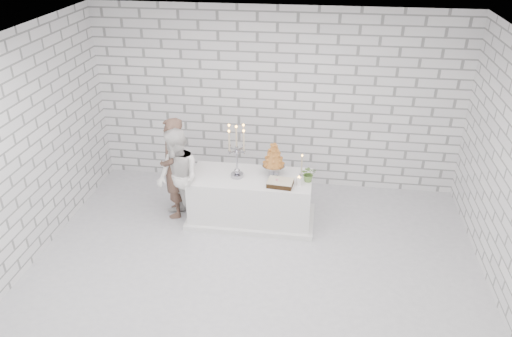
% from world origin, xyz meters
% --- Properties ---
extents(ground, '(6.00, 5.00, 0.01)m').
position_xyz_m(ground, '(0.00, 0.00, 0.00)').
color(ground, silver).
rests_on(ground, ground).
extents(ceiling, '(6.00, 5.00, 0.01)m').
position_xyz_m(ceiling, '(0.00, 0.00, 3.00)').
color(ceiling, white).
rests_on(ceiling, ground).
extents(wall_back, '(6.00, 0.01, 3.00)m').
position_xyz_m(wall_back, '(0.00, 2.50, 1.50)').
color(wall_back, white).
rests_on(wall_back, ground).
extents(wall_front, '(6.00, 0.01, 3.00)m').
position_xyz_m(wall_front, '(0.00, -2.50, 1.50)').
color(wall_front, white).
rests_on(wall_front, ground).
extents(wall_left, '(0.01, 5.00, 3.00)m').
position_xyz_m(wall_left, '(-3.00, 0.00, 1.50)').
color(wall_left, white).
rests_on(wall_left, ground).
extents(cake_table, '(1.80, 0.80, 0.75)m').
position_xyz_m(cake_table, '(-0.22, 1.22, 0.38)').
color(cake_table, white).
rests_on(cake_table, ground).
extents(groom, '(0.51, 0.66, 1.59)m').
position_xyz_m(groom, '(-1.41, 1.24, 0.80)').
color(groom, brown).
rests_on(groom, ground).
extents(bride, '(0.91, 0.93, 1.51)m').
position_xyz_m(bride, '(-1.27, 1.01, 0.76)').
color(bride, white).
rests_on(bride, ground).
extents(candelabra, '(0.39, 0.39, 0.82)m').
position_xyz_m(candelabra, '(-0.42, 1.19, 1.16)').
color(candelabra, '#9998A2').
rests_on(candelabra, cake_table).
extents(croquembouche, '(0.40, 0.40, 0.54)m').
position_xyz_m(croquembouche, '(0.10, 1.33, 1.02)').
color(croquembouche, '#94531C').
rests_on(croquembouche, cake_table).
extents(chocolate_cake, '(0.38, 0.29, 0.08)m').
position_xyz_m(chocolate_cake, '(0.23, 1.02, 0.79)').
color(chocolate_cake, black).
rests_on(chocolate_cake, cake_table).
extents(pillar_candle, '(0.10, 0.10, 0.12)m').
position_xyz_m(pillar_candle, '(0.49, 1.08, 0.81)').
color(pillar_candle, white).
rests_on(pillar_candle, cake_table).
extents(extra_taper, '(0.06, 0.06, 0.32)m').
position_xyz_m(extra_taper, '(0.51, 1.36, 0.91)').
color(extra_taper, '#C3B291').
rests_on(extra_taper, cake_table).
extents(flowers, '(0.23, 0.20, 0.25)m').
position_xyz_m(flowers, '(0.63, 1.21, 0.87)').
color(flowers, '#3A6F33').
rests_on(flowers, cake_table).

